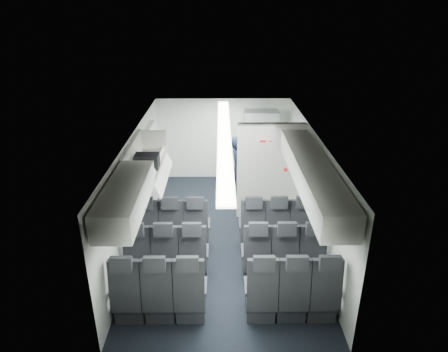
{
  "coord_description": "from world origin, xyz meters",
  "views": [
    {
      "loc": [
        -0.06,
        -7.0,
        4.37
      ],
      "look_at": [
        0.0,
        0.4,
        1.15
      ],
      "focal_mm": 32.0,
      "sensor_mm": 36.0,
      "label": 1
    }
  ],
  "objects_px": {
    "carry_on_bag": "(147,161)",
    "seat_row_rear": "(226,297)",
    "seat_row_mid": "(225,260)",
    "flight_attendant": "(238,170)",
    "boarding_door": "(153,164)",
    "seat_row_front": "(224,232)",
    "galley_unit": "(260,147)"
  },
  "relations": [
    {
      "from": "carry_on_bag",
      "to": "galley_unit",
      "type": "bearing_deg",
      "value": 54.13
    },
    {
      "from": "seat_row_front",
      "to": "seat_row_rear",
      "type": "distance_m",
      "value": 1.8
    },
    {
      "from": "seat_row_rear",
      "to": "carry_on_bag",
      "type": "xyz_separation_m",
      "value": [
        -1.37,
        1.89,
        1.41
      ]
    },
    {
      "from": "boarding_door",
      "to": "flight_attendant",
      "type": "height_order",
      "value": "boarding_door"
    },
    {
      "from": "seat_row_front",
      "to": "seat_row_mid",
      "type": "distance_m",
      "value": 0.9
    },
    {
      "from": "seat_row_rear",
      "to": "flight_attendant",
      "type": "distance_m",
      "value": 3.89
    },
    {
      "from": "seat_row_mid",
      "to": "boarding_door",
      "type": "relative_size",
      "value": 1.79
    },
    {
      "from": "seat_row_rear",
      "to": "galley_unit",
      "type": "relative_size",
      "value": 1.75
    },
    {
      "from": "seat_row_mid",
      "to": "galley_unit",
      "type": "bearing_deg",
      "value": 77.12
    },
    {
      "from": "seat_row_front",
      "to": "boarding_door",
      "type": "bearing_deg",
      "value": 128.16
    },
    {
      "from": "seat_row_mid",
      "to": "boarding_door",
      "type": "xyz_separation_m",
      "value": [
        -1.64,
        2.99,
        0.55
      ]
    },
    {
      "from": "seat_row_front",
      "to": "seat_row_rear",
      "type": "bearing_deg",
      "value": -90.0
    },
    {
      "from": "seat_row_rear",
      "to": "galley_unit",
      "type": "height_order",
      "value": "galley_unit"
    },
    {
      "from": "seat_row_rear",
      "to": "galley_unit",
      "type": "distance_m",
      "value": 5.17
    },
    {
      "from": "seat_row_mid",
      "to": "seat_row_rear",
      "type": "height_order",
      "value": "same"
    },
    {
      "from": "galley_unit",
      "to": "flight_attendant",
      "type": "bearing_deg",
      "value": -116.94
    },
    {
      "from": "boarding_door",
      "to": "seat_row_front",
      "type": "bearing_deg",
      "value": -51.84
    },
    {
      "from": "carry_on_bag",
      "to": "seat_row_rear",
      "type": "bearing_deg",
      "value": -53.82
    },
    {
      "from": "seat_row_rear",
      "to": "carry_on_bag",
      "type": "distance_m",
      "value": 2.72
    },
    {
      "from": "seat_row_mid",
      "to": "flight_attendant",
      "type": "distance_m",
      "value": 3.01
    },
    {
      "from": "flight_attendant",
      "to": "boarding_door",
      "type": "bearing_deg",
      "value": 89.53
    },
    {
      "from": "seat_row_front",
      "to": "flight_attendant",
      "type": "distance_m",
      "value": 2.13
    },
    {
      "from": "seat_row_mid",
      "to": "flight_attendant",
      "type": "xyz_separation_m",
      "value": [
        0.34,
        2.96,
        0.41
      ]
    },
    {
      "from": "flight_attendant",
      "to": "carry_on_bag",
      "type": "bearing_deg",
      "value": 139.34
    },
    {
      "from": "boarding_door",
      "to": "flight_attendant",
      "type": "distance_m",
      "value": 1.99
    },
    {
      "from": "boarding_door",
      "to": "flight_attendant",
      "type": "bearing_deg",
      "value": -0.82
    },
    {
      "from": "seat_row_rear",
      "to": "boarding_door",
      "type": "height_order",
      "value": "boarding_door"
    },
    {
      "from": "seat_row_front",
      "to": "carry_on_bag",
      "type": "height_order",
      "value": "carry_on_bag"
    },
    {
      "from": "seat_row_front",
      "to": "seat_row_rear",
      "type": "height_order",
      "value": "same"
    },
    {
      "from": "seat_row_front",
      "to": "seat_row_rear",
      "type": "xyz_separation_m",
      "value": [
        0.0,
        -1.8,
        0.0
      ]
    },
    {
      "from": "seat_row_rear",
      "to": "boarding_door",
      "type": "bearing_deg",
      "value": 112.87
    },
    {
      "from": "carry_on_bag",
      "to": "seat_row_mid",
      "type": "bearing_deg",
      "value": -35.65
    }
  ]
}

